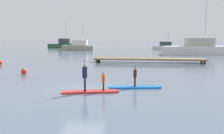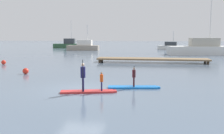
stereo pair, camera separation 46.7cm
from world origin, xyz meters
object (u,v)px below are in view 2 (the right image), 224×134
Objects in this scene: paddleboard_near at (134,87)px; paddler_adult at (83,75)px; mooring_buoy_far at (26,71)px; fishing_boat_white_large at (204,49)px; fishing_boat_green_midground at (170,47)px; trawler_grey_distant at (68,45)px; mooring_buoy_mid at (4,62)px; paddler_child_solo at (134,76)px; paddleboard_far at (89,92)px; paddler_child_front at (102,80)px; motor_boat_small_navy at (84,46)px.

paddleboard_near is 1.80× the size of paddler_adult.
mooring_buoy_far is at bearing 137.02° from paddler_adult.
fishing_boat_white_large is 2.10× the size of fishing_boat_green_midground.
trawler_grey_distant is (-27.92, 17.63, -0.14)m from fishing_boat_white_large.
paddler_child_solo is at bearing -35.33° from mooring_buoy_mid.
paddleboard_far is 43.45m from fishing_boat_green_midground.
paddler_child_front reaches higher than paddleboard_far.
motor_boat_small_navy is at bearing 104.95° from paddleboard_far.
fishing_boat_green_midground is at bearing 79.80° from paddleboard_far.
motor_boat_small_navy reaches higher than mooring_buoy_mid.
fishing_boat_white_large reaches higher than mooring_buoy_far.
paddler_child_solo is 0.18× the size of trawler_grey_distant.
paddleboard_near is 9.88m from mooring_buoy_far.
paddleboard_near is 28.84m from fishing_boat_white_large.
paddler_child_solo reaches higher than paddleboard_far.
fishing_boat_white_large reaches higher than paddler_adult.
paddleboard_near is 2.24m from paddler_child_front.
fishing_boat_green_midground reaches higher than mooring_buoy_mid.
fishing_boat_white_large is at bearing 67.40° from paddler_adult.
fishing_boat_white_large reaches higher than motor_boat_small_navy.
mooring_buoy_mid is (-23.77, -17.07, -0.72)m from fishing_boat_white_large.
trawler_grey_distant is (-16.18, 46.42, 0.77)m from paddleboard_far.
mooring_buoy_far is (9.63, -40.65, -0.58)m from trawler_grey_distant.
paddler_child_solo is 2.15m from paddler_child_front.
fishing_boat_green_midground is (7.97, 42.84, -0.30)m from paddler_adult.
trawler_grey_distant is at bearing 108.88° from paddler_adult.
motor_boat_small_navy is (-12.58, 36.70, 0.05)m from paddler_child_solo.
fishing_boat_white_large reaches higher than paddleboard_near.
paddleboard_far is at bearing -165.90° from paddler_child_front.
paddleboard_far is 39.56m from motor_boat_small_navy.
fishing_boat_green_midground is (7.69, 42.76, 0.62)m from paddleboard_far.
mooring_buoy_mid reaches higher than paddleboard_far.
paddler_child_front is (-1.68, -1.35, 0.61)m from paddleboard_near.
paddler_child_solo is 0.11× the size of fishing_boat_white_large.
paddleboard_far is at bearing -41.37° from mooring_buoy_far.
paddler_adult is 43.57m from fishing_boat_green_midground.
trawler_grey_distant is (-5.98, 8.21, 0.03)m from motor_boat_small_navy.
trawler_grey_distant reaches higher than fishing_boat_green_midground.
paddler_child_front is 0.19× the size of fishing_boat_green_midground.
mooring_buoy_mid is (-14.41, 10.20, 0.19)m from paddleboard_near.
paddler_adult is at bearing -148.91° from paddleboard_near.
mooring_buoy_mid is at bearing 135.75° from paddleboard_far.
motor_boat_small_navy is 26.56m from mooring_buoy_mid.
trawler_grey_distant reaches higher than paddleboard_near.
paddler_child_front is 0.16× the size of motor_boat_small_navy.
motor_boat_small_navy reaches higher than paddler_adult.
paddler_child_solo is 0.23× the size of fishing_boat_green_midground.
paddleboard_near is at bearing 31.09° from paddler_adult.
paddler_child_front is at bearing -111.10° from fishing_boat_white_large.
paddleboard_far is 0.96m from paddler_adult.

